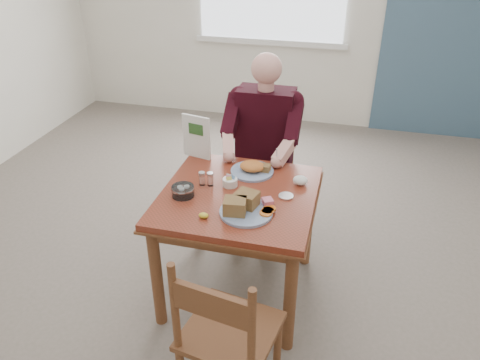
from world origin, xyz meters
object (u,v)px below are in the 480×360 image
(chair_far, at_px, (265,171))
(diner, at_px, (263,136))
(table, at_px, (238,209))
(near_plate, at_px, (245,206))
(far_plate, at_px, (253,168))
(chair_near, at_px, (226,336))

(chair_far, height_order, diner, diner)
(table, height_order, near_plate, near_plate)
(chair_far, bearing_deg, table, -90.00)
(table, distance_m, far_plate, 0.31)
(table, height_order, diner, diner)
(table, distance_m, chair_far, 0.81)
(table, height_order, chair_near, chair_near)
(table, distance_m, diner, 0.73)
(table, relative_size, chair_near, 0.97)
(chair_near, relative_size, near_plate, 3.00)
(chair_near, distance_m, diner, 1.57)
(table, relative_size, diner, 0.66)
(far_plate, bearing_deg, chair_far, 92.89)
(chair_far, distance_m, diner, 0.34)
(chair_far, bearing_deg, diner, -89.99)
(chair_far, bearing_deg, near_plate, -85.16)
(chair_near, distance_m, far_plate, 1.14)
(diner, bearing_deg, near_plate, -84.68)
(chair_far, bearing_deg, far_plate, -87.11)
(near_plate, distance_m, far_plate, 0.46)
(table, height_order, chair_far, chair_far)
(chair_near, bearing_deg, table, 100.61)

